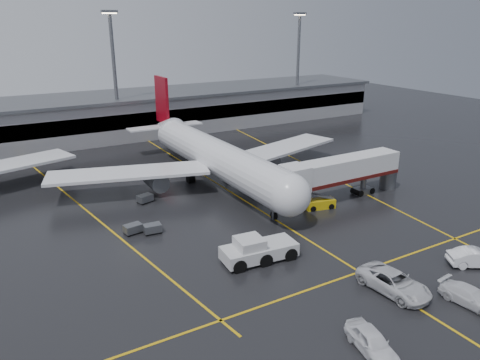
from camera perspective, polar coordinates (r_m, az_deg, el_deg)
ground at (r=63.49m, az=0.65°, el=-2.61°), size 220.00×220.00×0.00m
apron_line_centre at (r=63.49m, az=0.65°, el=-2.60°), size 0.25×90.00×0.02m
apron_line_stop at (r=47.81m, az=14.55°, el=-10.93°), size 60.00×0.25×0.02m
apron_line_left at (r=65.80m, az=-19.18°, el=-2.92°), size 9.99×69.35×0.02m
apron_line_right at (r=80.99m, az=7.98°, el=2.03°), size 7.57×69.64×0.02m
terminal at (r=104.88m, az=-13.03°, el=8.03°), size 122.00×19.00×8.60m
light_mast_mid at (r=96.46m, az=-15.27°, el=13.05°), size 3.00×1.20×25.45m
light_mast_right at (r=116.66m, az=7.19°, el=14.46°), size 3.00×1.20×25.45m
main_airliner at (r=70.20m, az=-3.40°, el=3.11°), size 48.80×45.60×14.10m
jet_bridge at (r=64.44m, az=12.55°, el=0.96°), size 19.90×3.40×6.05m
pushback_tractor at (r=47.92m, az=2.13°, el=-8.70°), size 8.07×3.99×2.79m
belt_loader at (r=61.85m, az=9.81°, el=-2.89°), size 4.23×2.57×2.51m
service_van_a at (r=45.06m, az=18.48°, el=-11.91°), size 3.74×7.17×1.93m
service_van_b at (r=45.81m, az=26.64°, el=-12.78°), size 2.81×5.65×1.58m
service_van_c at (r=52.64m, az=27.17°, el=-8.54°), size 5.71×4.46×1.81m
service_van_d at (r=37.55m, az=15.97°, el=-18.65°), size 3.08×5.45×1.75m
baggage_cart_a at (r=54.84m, az=-10.77°, el=-5.87°), size 2.10×1.46×1.12m
baggage_cart_b at (r=55.27m, az=-13.08°, el=-5.84°), size 2.17×1.59×1.12m
baggage_cart_c at (r=64.09m, az=-11.65°, el=-2.21°), size 2.30×1.85×1.12m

